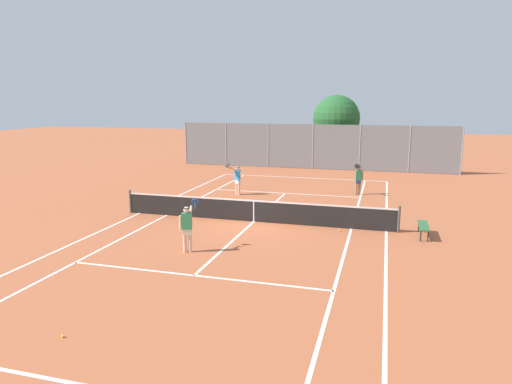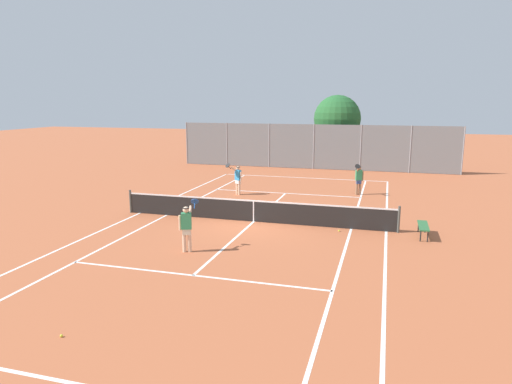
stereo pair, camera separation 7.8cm
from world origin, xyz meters
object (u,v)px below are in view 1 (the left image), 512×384
at_px(player_near_side, 187,226).
at_px(loose_tennis_ball_1, 339,231).
at_px(tennis_net, 254,210).
at_px(loose_tennis_ball_0, 63,336).
at_px(tree_behind_left, 338,120).
at_px(player_far_right, 358,178).
at_px(player_far_left, 238,178).
at_px(courtside_bench, 423,226).

bearing_deg(player_near_side, loose_tennis_ball_1, 39.57).
height_order(tennis_net, loose_tennis_ball_0, tennis_net).
bearing_deg(loose_tennis_ball_1, loose_tennis_ball_0, -116.50).
bearing_deg(tree_behind_left, tennis_net, -94.87).
distance_m(player_far_right, loose_tennis_ball_1, 7.68).
relative_size(player_far_left, loose_tennis_ball_0, 26.88).
bearing_deg(tree_behind_left, courtside_bench, -74.29).
xyz_separation_m(player_near_side, loose_tennis_ball_1, (4.78, 3.95, -0.89)).
height_order(loose_tennis_ball_1, courtside_bench, courtside_bench).
relative_size(loose_tennis_ball_0, courtside_bench, 0.04).
distance_m(player_near_side, courtside_bench, 8.94).
xyz_separation_m(player_far_right, loose_tennis_ball_0, (-5.26, -17.68, -0.89)).
bearing_deg(courtside_bench, player_far_left, 148.81).
bearing_deg(tree_behind_left, player_far_right, -78.10).
height_order(player_far_left, courtside_bench, player_far_left).
xyz_separation_m(player_near_side, player_far_right, (5.03, 11.57, 0.00)).
height_order(player_near_side, loose_tennis_ball_0, player_near_side).
distance_m(loose_tennis_ball_0, tree_behind_left, 29.33).
xyz_separation_m(tennis_net, tree_behind_left, (1.57, 18.42, 3.11)).
xyz_separation_m(tennis_net, loose_tennis_ball_1, (3.69, -0.49, -0.48)).
height_order(player_near_side, loose_tennis_ball_1, player_near_side).
bearing_deg(tennis_net, courtside_bench, -2.77).
xyz_separation_m(tennis_net, player_far_right, (3.95, 7.14, 0.42)).
height_order(tennis_net, player_near_side, player_near_side).
xyz_separation_m(player_far_right, tree_behind_left, (-2.38, 11.28, 2.69)).
bearing_deg(loose_tennis_ball_0, loose_tennis_ball_1, 63.50).
height_order(loose_tennis_ball_0, tree_behind_left, tree_behind_left).
bearing_deg(tennis_net, tree_behind_left, 85.13).
xyz_separation_m(player_near_side, courtside_bench, (7.92, 4.11, -0.52)).
relative_size(player_near_side, loose_tennis_ball_0, 26.88).
distance_m(loose_tennis_ball_1, tree_behind_left, 19.36).
height_order(loose_tennis_ball_1, tree_behind_left, tree_behind_left).
bearing_deg(player_far_left, player_near_side, -81.93).
distance_m(loose_tennis_ball_0, loose_tennis_ball_1, 11.23).
relative_size(tennis_net, player_far_right, 6.76).
distance_m(player_near_side, tree_behind_left, 23.17).
bearing_deg(tennis_net, player_far_left, 114.91).
height_order(player_far_right, loose_tennis_ball_1, player_far_right).
xyz_separation_m(player_near_side, tree_behind_left, (2.65, 22.86, 2.69)).
distance_m(player_far_left, player_far_right, 6.67).
bearing_deg(player_far_right, tennis_net, -118.94).
distance_m(courtside_bench, tree_behind_left, 19.74).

